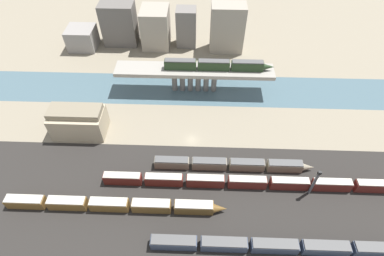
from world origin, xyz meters
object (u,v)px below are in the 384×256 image
(train_yard_mid, at_px, (114,205))
(warehouse_building, at_px, (79,121))
(train_yard_far, at_px, (251,182))
(train_on_bridge, at_px, (217,65))
(train_yard_near, at_px, (280,246))
(signal_tower, at_px, (314,183))
(train_yard_outer, at_px, (232,164))

(train_yard_mid, xyz_separation_m, warehouse_building, (-18.59, 30.44, 3.40))
(train_yard_mid, bearing_deg, train_yard_far, 12.35)
(train_on_bridge, height_order, train_yard_mid, train_on_bridge)
(train_on_bridge, distance_m, train_yard_mid, 64.40)
(train_on_bridge, bearing_deg, warehouse_building, -153.41)
(train_yard_near, xyz_separation_m, signal_tower, (12.08, 17.83, 3.97))
(train_yard_near, height_order, train_yard_mid, train_yard_mid)
(train_on_bridge, distance_m, train_yard_near, 68.80)
(train_yard_near, distance_m, train_yard_mid, 48.66)
(train_on_bridge, xyz_separation_m, train_yard_far, (10.35, -46.24, -10.82))
(signal_tower, bearing_deg, warehouse_building, 163.47)
(train_yard_mid, xyz_separation_m, train_yard_outer, (35.96, 15.88, -0.09))
(train_yard_far, relative_size, train_yard_outer, 1.80)
(train_on_bridge, height_order, train_yard_outer, train_on_bridge)
(train_yard_near, relative_size, warehouse_building, 3.83)
(warehouse_building, bearing_deg, train_yard_outer, -14.95)
(train_yard_mid, height_order, train_yard_far, train_yard_far)
(train_yard_far, height_order, signal_tower, signal_tower)
(train_yard_near, distance_m, warehouse_building, 77.86)
(train_yard_far, height_order, warehouse_building, warehouse_building)
(train_yard_far, bearing_deg, signal_tower, -5.80)
(train_yard_outer, relative_size, warehouse_building, 2.82)
(train_yard_mid, height_order, train_yard_outer, train_yard_mid)
(signal_tower, bearing_deg, train_yard_outer, 159.90)
(train_on_bridge, bearing_deg, train_yard_mid, -119.36)
(train_yard_near, distance_m, signal_tower, 21.90)
(train_yard_far, bearing_deg, warehouse_building, 160.42)
(train_yard_mid, distance_m, signal_tower, 60.13)
(train_yard_near, xyz_separation_m, train_yard_far, (-6.03, 19.67, 0.18))
(train_yard_near, height_order, signal_tower, signal_tower)
(train_yard_far, xyz_separation_m, warehouse_building, (-60.05, 21.36, 3.30))
(train_yard_near, distance_m, train_yard_outer, 28.87)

